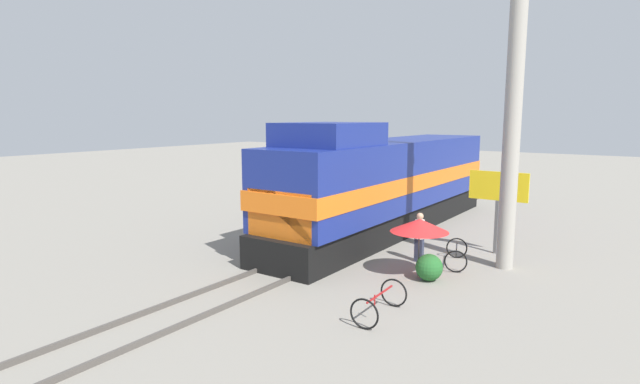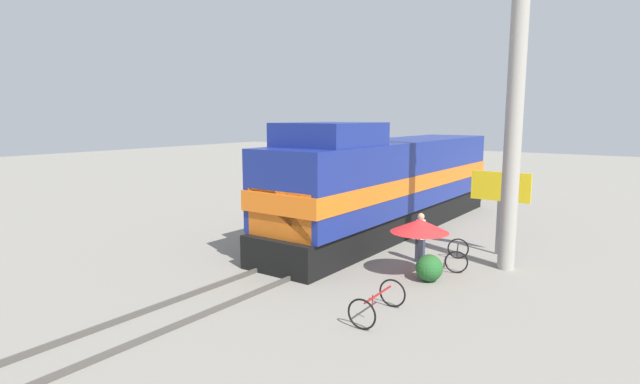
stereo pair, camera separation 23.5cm
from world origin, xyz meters
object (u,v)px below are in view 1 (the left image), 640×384
Objects in this scene: utility_pole at (513,110)px; person_bystander at (419,235)px; locomotive at (385,184)px; vendor_umbrella at (419,225)px; billboard_sign at (498,192)px; bicycle_spare at (380,302)px; bicycle at (456,254)px.

utility_pole reaches higher than person_bystander.
locomotive is 9.26× the size of person_bystander.
billboard_sign is (1.28, 4.28, 0.68)m from vendor_umbrella.
vendor_umbrella is (3.89, -5.09, -0.49)m from locomotive.
person_bystander is 5.46m from bicycle_spare.
bicycle is 5.66m from bicycle_spare.
person_bystander is 0.97× the size of bicycle_spare.
billboard_sign is at bearing 54.42° from person_bystander.
locomotive is 4.94m from person_bystander.
bicycle_spare reaches higher than bicycle.
vendor_umbrella reaches higher than person_bystander.
vendor_umbrella reaches higher than bicycle.
utility_pole is at bearing 51.07° from vendor_umbrella.
locomotive is 7.24m from utility_pole.
utility_pole is 3.56m from billboard_sign.
utility_pole is 5.60× the size of vendor_umbrella.
utility_pole is at bearing 74.09° from bicycle_spare.
locomotive is 9.02× the size of bicycle_spare.
locomotive reaches higher than bicycle.
bicycle_spare is at bearing -63.21° from locomotive.
bicycle_spare is (0.56, -3.73, -1.30)m from vendor_umbrella.
billboard_sign is at bearing 73.31° from vendor_umbrella.
bicycle_spare is at bearing -95.17° from billboard_sign.
locomotive is at bearing 171.10° from billboard_sign.
locomotive is 8.63× the size of vendor_umbrella.
billboard_sign reaches higher than bicycle.
person_bystander is at bearing -125.58° from billboard_sign.
bicycle is 1.08× the size of bicycle_spare.
utility_pole reaches higher than bicycle_spare.
utility_pole is at bearing 20.22° from person_bystander.
person_bystander is (-1.94, -2.72, -1.41)m from billboard_sign.
billboard_sign is at bearing 115.01° from utility_pole.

